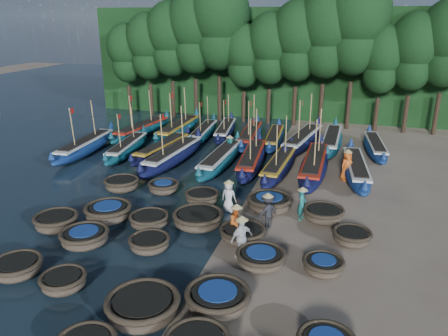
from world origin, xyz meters
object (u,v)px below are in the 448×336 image
(coracle_6, at_px, (63,281))
(long_boat_7, at_px, (314,165))
(coracle_15, at_px, (108,212))
(long_boat_12, at_px, (225,130))
(coracle_19, at_px, (352,237))
(long_boat_11, at_px, (204,132))
(long_boat_9, at_px, (142,130))
(long_boat_10, at_px, (179,129))
(fisherman_1, at_px, (302,202))
(coracle_12, at_px, (149,243))
(coracle_21, at_px, (163,187))
(coracle_17, at_px, (198,219))
(coracle_22, at_px, (202,197))
(coracle_16, at_px, (149,220))
(long_boat_1, at_px, (127,148))
(fisherman_0, at_px, (229,195))
(fisherman_2, at_px, (237,221))
(long_boat_13, at_px, (250,136))
(coracle_18, at_px, (243,234))
(fisherman_3, at_px, (267,210))
(coracle_11, at_px, (85,237))
(coracle_20, at_px, (122,184))
(fisherman_6, at_px, (347,165))
(fisherman_4, at_px, (242,237))
(long_boat_16, at_px, (331,141))
(long_boat_6, at_px, (279,165))
(coracle_8, at_px, (218,298))
(long_boat_17, at_px, (375,147))
(coracle_14, at_px, (323,265))
(long_boat_14, at_px, (274,138))
(long_boat_2, at_px, (163,149))
(coracle_23, at_px, (269,203))
(long_boat_15, at_px, (303,140))
(coracle_24, at_px, (323,214))
(long_boat_5, at_px, (252,159))
(long_boat_0, at_px, (86,146))
(long_boat_3, at_px, (173,155))
(coracle_13, at_px, (261,258))
(coracle_10, at_px, (56,221))

(coracle_6, distance_m, long_boat_7, 16.35)
(coracle_15, bearing_deg, long_boat_12, 86.41)
(coracle_19, xyz_separation_m, long_boat_11, (-11.62, 14.46, 0.12))
(long_boat_9, distance_m, long_boat_11, 5.02)
(long_boat_10, height_order, fisherman_1, long_boat_10)
(coracle_12, relative_size, coracle_21, 1.13)
(coracle_17, bearing_deg, coracle_12, -115.38)
(long_boat_10, bearing_deg, coracle_22, -62.36)
(coracle_15, distance_m, coracle_16, 2.14)
(long_boat_1, bearing_deg, fisherman_0, -43.95)
(fisherman_2, bearing_deg, long_boat_13, 60.03)
(coracle_18, relative_size, long_boat_10, 0.26)
(coracle_21, bearing_deg, fisherman_3, -20.94)
(coracle_11, distance_m, coracle_18, 6.71)
(coracle_20, relative_size, fisherman_0, 1.18)
(coracle_16, distance_m, long_boat_13, 15.18)
(coracle_6, distance_m, fisherman_6, 17.03)
(long_boat_12, relative_size, fisherman_4, 3.86)
(coracle_16, bearing_deg, long_boat_16, 64.63)
(fisherman_1, bearing_deg, coracle_17, 128.56)
(long_boat_7, xyz_separation_m, fisherman_6, (1.91, -0.32, 0.34))
(long_boat_6, height_order, fisherman_0, long_boat_6)
(coracle_8, bearing_deg, long_boat_17, 74.31)
(coracle_6, distance_m, long_boat_17, 23.08)
(coracle_14, relative_size, coracle_22, 1.07)
(coracle_18, relative_size, long_boat_14, 0.31)
(coracle_19, bearing_deg, coracle_8, -126.03)
(coracle_19, height_order, long_boat_17, long_boat_17)
(long_boat_10, distance_m, long_boat_14, 7.86)
(coracle_11, xyz_separation_m, long_boat_9, (-5.70, 16.86, 0.15))
(long_boat_2, bearing_deg, fisherman_1, -28.29)
(coracle_15, xyz_separation_m, fisherman_2, (6.25, 0.13, 0.34))
(coracle_23, bearing_deg, long_boat_15, 88.61)
(coracle_19, xyz_separation_m, coracle_20, (-12.37, 2.63, 0.05))
(coracle_15, xyz_separation_m, fisherman_3, (7.35, 1.51, 0.37))
(coracle_24, xyz_separation_m, long_boat_5, (-5.00, 6.63, 0.17))
(coracle_24, distance_m, fisherman_3, 2.80)
(coracle_18, distance_m, fisherman_0, 3.18)
(long_boat_0, distance_m, long_boat_3, 6.81)
(coracle_22, bearing_deg, fisherman_3, -23.77)
(coracle_23, xyz_separation_m, fisherman_4, (-0.25, -4.63, 0.46))
(fisherman_6, bearing_deg, long_boat_15, 68.62)
(long_boat_7, bearing_deg, coracle_20, -150.33)
(coracle_13, height_order, fisherman_3, fisherman_3)
(coracle_10, xyz_separation_m, coracle_17, (6.09, 2.07, 0.00))
(coracle_21, distance_m, fisherman_6, 10.79)
(long_boat_0, bearing_deg, fisherman_3, -31.35)
(long_boat_6, xyz_separation_m, long_boat_15, (0.73, 6.01, 0.07))
(long_boat_3, relative_size, fisherman_1, 4.87)
(coracle_19, bearing_deg, long_boat_0, 155.84)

